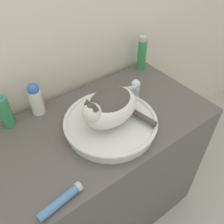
# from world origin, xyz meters

# --- Properties ---
(wall_back) EXTENTS (8.00, 0.05, 2.40)m
(wall_back) POSITION_xyz_m (0.00, 0.65, 1.20)
(wall_back) COLOR beige
(wall_back) RESTS_ON ground_plane
(vanity_counter) EXTENTS (1.10, 0.59, 0.87)m
(vanity_counter) POSITION_xyz_m (0.00, 0.30, 0.44)
(vanity_counter) COLOR #56514C
(vanity_counter) RESTS_ON ground_plane
(sink_basin) EXTENTS (0.43, 0.43, 0.06)m
(sink_basin) POSITION_xyz_m (0.01, 0.24, 0.90)
(sink_basin) COLOR silver
(sink_basin) RESTS_ON vanity_counter
(cat) EXTENTS (0.30, 0.28, 0.17)m
(cat) POSITION_xyz_m (0.01, 0.24, 1.01)
(cat) COLOR silver
(cat) RESTS_ON sink_basin
(faucet) EXTENTS (0.15, 0.09, 0.14)m
(faucet) POSITION_xyz_m (0.24, 0.34, 0.94)
(faucet) COLOR silver
(faucet) RESTS_ON vanity_counter
(spray_bottle_trigger) EXTENTS (0.06, 0.06, 0.18)m
(spray_bottle_trigger) POSITION_xyz_m (-0.36, 0.54, 0.96)
(spray_bottle_trigger) COLOR #338C4C
(spray_bottle_trigger) RESTS_ON vanity_counter
(lotion_bottle_white) EXTENTS (0.06, 0.06, 0.17)m
(lotion_bottle_white) POSITION_xyz_m (-0.21, 0.54, 0.96)
(lotion_bottle_white) COLOR white
(lotion_bottle_white) RESTS_ON vanity_counter
(shampoo_bottle_tall) EXTENTS (0.05, 0.05, 0.21)m
(shampoo_bottle_tall) POSITION_xyz_m (0.47, 0.54, 0.97)
(shampoo_bottle_tall) COLOR #338C4C
(shampoo_bottle_tall) RESTS_ON vanity_counter
(cream_tube) EXTENTS (0.18, 0.06, 0.04)m
(cream_tube) POSITION_xyz_m (-0.34, 0.05, 0.89)
(cream_tube) COLOR #4C7FB2
(cream_tube) RESTS_ON vanity_counter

